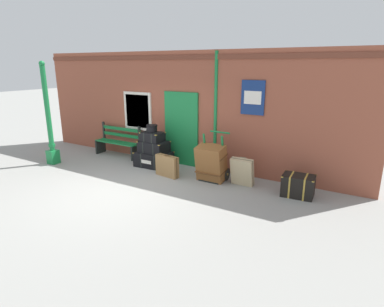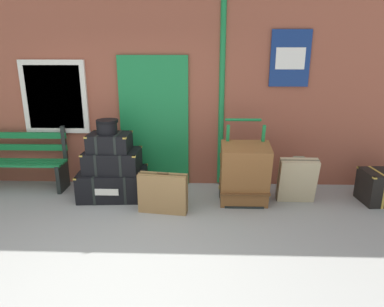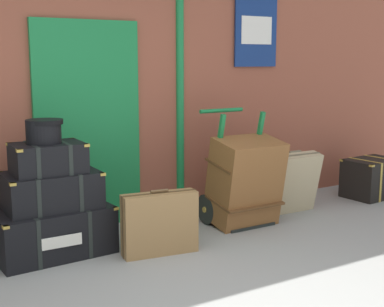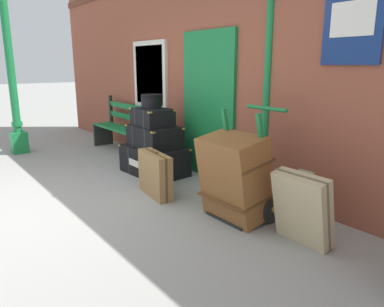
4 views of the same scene
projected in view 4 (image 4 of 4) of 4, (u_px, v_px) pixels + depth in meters
ground_plane at (37, 211)px, 4.19m from camera, size 60.00×60.00×0.00m
brick_facade at (210, 67)px, 5.35m from camera, size 10.40×0.35×3.20m
lamp_post at (14, 94)px, 6.68m from camera, size 0.28×0.28×2.93m
platform_bench at (122, 128)px, 6.95m from camera, size 1.60×0.43×1.01m
steamer_trunk_base at (154, 160)px, 5.57m from camera, size 1.05×0.71×0.43m
steamer_trunk_middle at (154, 137)px, 5.47m from camera, size 0.82×0.56×0.33m
steamer_trunk_top at (152, 117)px, 5.41m from camera, size 0.62×0.46×0.27m
round_hatbox at (151, 100)px, 5.37m from camera, size 0.32×0.32×0.21m
porters_trolley at (246, 192)px, 4.01m from camera, size 0.71×0.63×1.19m
large_brown_trunk at (235, 177)px, 3.86m from camera, size 0.70×0.58×0.94m
suitcase_caramel at (155, 174)px, 4.62m from camera, size 0.69×0.28×0.59m
suitcase_beige at (302, 209)px, 3.35m from camera, size 0.56×0.31×0.71m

